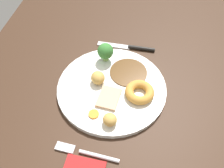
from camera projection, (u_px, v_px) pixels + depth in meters
dining_table at (113, 86)px, 69.94cm from camera, size 120.00×84.00×3.60cm
dinner_plate at (112, 88)px, 66.40cm from camera, size 29.85×29.85×1.40cm
gravy_pool at (128, 72)px, 68.85cm from camera, size 10.66×10.66×0.30cm
meat_slice_main at (110, 98)px, 62.92cm from camera, size 7.41×6.06×0.80cm
yorkshire_pudding at (140, 92)px, 63.17cm from camera, size 7.75×7.75×2.31cm
roast_potato_left at (98, 78)px, 65.48cm from camera, size 5.39×5.31×3.48cm
roast_potato_right at (110, 120)px, 57.63cm from camera, size 4.89×4.90×3.00cm
carrot_coin_front at (94, 114)px, 60.09cm from camera, size 2.65×2.65×0.43cm
broccoli_floret at (105, 51)px, 69.55cm from camera, size 4.68×4.68×5.83cm
fork at (85, 153)px, 55.12cm from camera, size 2.65×15.32×0.90cm
knife at (131, 47)px, 76.93cm from camera, size 1.91×18.53×1.20cm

